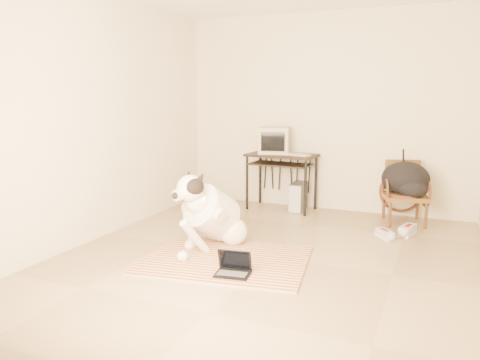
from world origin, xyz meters
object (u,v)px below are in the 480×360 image
Objects in this scene: laptop at (233,268)px; rattan_chair at (404,192)px; dog at (212,215)px; computer_desk at (281,162)px; backpack at (407,180)px; crt_monitor at (274,140)px; pc_tower at (298,197)px.

rattan_chair reaches higher than laptop.
rattan_chair is (1.80, 1.81, 0.04)m from dog.
computer_desk reaches higher than laptop.
computer_desk reaches higher than rattan_chair.
crt_monitor is at bearing 175.32° from backpack.
dog is 3.64× the size of laptop.
dog is at bearing -134.84° from rattan_chair.
dog is at bearing -136.16° from backpack.
dog is 2.53m from backpack.
rattan_chair is at bearing -1.58° from computer_desk.
rattan_chair is (1.26, 2.47, 0.32)m from laptop.
pc_tower is at bearing 0.54° from crt_monitor.
computer_desk is 1.26× the size of rattan_chair.
backpack is at bearing -3.63° from computer_desk.
crt_monitor is 1.86m from rattan_chair.
laptop is 0.43× the size of rattan_chair.
crt_monitor is 0.85m from pc_tower.
laptop is 2.76m from crt_monitor.
backpack reaches higher than laptop.
crt_monitor is at bearing 101.18° from laptop.
laptop is at bearing -50.70° from dog.
backpack is (1.42, -0.15, 0.36)m from pc_tower.
dog reaches higher than rattan_chair.
pc_tower is 1.42m from rattan_chair.
computer_desk is 1.67m from rattan_chair.
computer_desk is 1.68× the size of backpack.
computer_desk is 2.31× the size of pc_tower.
pc_tower is 0.73× the size of backpack.
backpack is (0.02, -0.06, 0.16)m from rattan_chair.
laptop is 2.79m from rattan_chair.
computer_desk is at bearing 178.42° from rattan_chair.
pc_tower is at bearing 78.11° from dog.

